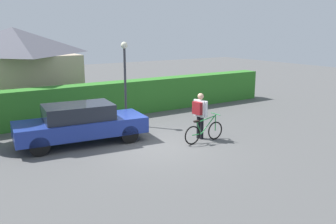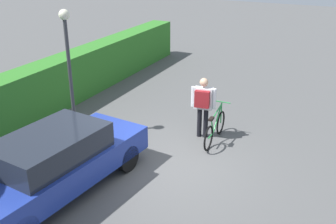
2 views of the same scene
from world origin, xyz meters
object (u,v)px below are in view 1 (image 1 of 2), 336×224
object	(u,v)px
parked_car_near	(80,123)
street_lamp	(125,71)
person_rider	(200,111)
bicycle	(204,132)

from	to	relation	value
parked_car_near	street_lamp	xyz separation A→B (m)	(2.53, 1.47, 1.57)
person_rider	street_lamp	size ratio (longest dim) A/B	0.49
bicycle	person_rider	size ratio (longest dim) A/B	1.02
person_rider	street_lamp	world-z (taller)	street_lamp
bicycle	person_rider	bearing A→B (deg)	76.10
parked_car_near	bicycle	xyz separation A→B (m)	(3.83, -2.27, -0.38)
bicycle	person_rider	world-z (taller)	person_rider
parked_car_near	person_rider	size ratio (longest dim) A/B	2.72
parked_car_near	street_lamp	world-z (taller)	street_lamp
bicycle	person_rider	distance (m)	0.80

